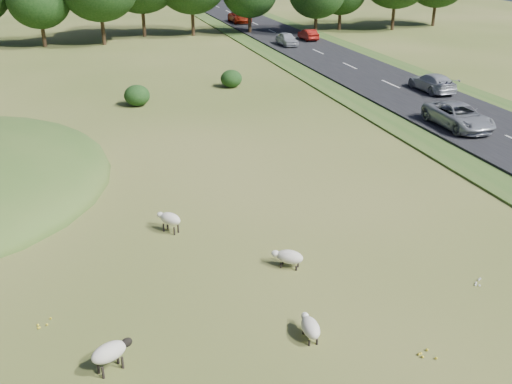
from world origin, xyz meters
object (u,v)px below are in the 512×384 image
at_px(sheep_2, 110,352).
at_px(car_1, 432,82).
at_px(car_0, 459,116).
at_px(sheep_0, 170,219).
at_px(car_6, 287,39).
at_px(car_4, 243,8).
at_px(car_2, 308,34).
at_px(sheep_1, 289,257).
at_px(sheep_3, 310,327).
at_px(car_7, 240,17).

relative_size(sheep_2, car_1, 0.27).
xyz_separation_m(sheep_2, car_0, (23.15, 16.71, 0.35)).
height_order(sheep_0, car_6, car_6).
distance_m(sheep_0, car_4, 77.92).
xyz_separation_m(car_1, car_2, (0.00, 26.95, -0.07)).
relative_size(car_0, car_2, 1.41).
bearing_deg(car_2, sheep_1, 67.60).
bearing_deg(sheep_0, sheep_2, 119.45).
relative_size(sheep_0, car_0, 0.22).
relative_size(sheep_0, car_4, 0.24).
relative_size(car_2, car_4, 0.78).
distance_m(sheep_2, sheep_3, 6.04).
height_order(sheep_1, car_6, car_6).
distance_m(sheep_0, sheep_3, 8.92).
bearing_deg(car_2, sheep_3, 68.46).
height_order(sheep_0, car_0, car_0).
height_order(car_6, car_7, car_7).
distance_m(car_0, car_2, 36.16).
height_order(car_1, car_4, car_4).
height_order(sheep_3, car_7, car_7).
relative_size(sheep_1, car_0, 0.23).
bearing_deg(car_6, car_0, -90.00).
bearing_deg(car_4, sheep_3, 75.77).
xyz_separation_m(sheep_1, car_2, (20.11, 48.80, 0.43)).
bearing_deg(car_4, car_1, 90.00).
bearing_deg(car_0, sheep_2, -144.16).
distance_m(car_0, car_1, 9.78).
height_order(car_0, car_2, car_0).
bearing_deg(car_2, car_1, 90.00).
height_order(sheep_3, car_1, car_1).
distance_m(sheep_1, car_7, 68.42).
distance_m(sheep_1, car_2, 52.78).
relative_size(sheep_1, car_6, 0.30).
bearing_deg(sheep_0, sheep_3, 159.72).
height_order(sheep_1, car_7, car_7).
distance_m(sheep_0, car_0, 21.96).
bearing_deg(car_6, car_4, 83.32).
bearing_deg(sheep_1, car_2, -76.91).
xyz_separation_m(sheep_3, car_2, (20.92, 52.99, 0.45)).
relative_size(car_0, car_6, 1.30).
distance_m(sheep_1, car_6, 48.68).
relative_size(sheep_3, car_0, 0.22).
xyz_separation_m(car_0, car_1, (3.80, 9.01, -0.05)).
height_order(sheep_1, car_2, car_2).
distance_m(sheep_2, car_1, 37.25).
distance_m(car_0, car_7, 53.61).
distance_m(sheep_2, car_6, 54.86).
bearing_deg(car_0, sheep_1, -141.80).
relative_size(sheep_3, car_2, 0.31).
distance_m(car_2, car_6, 4.80).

